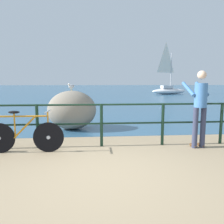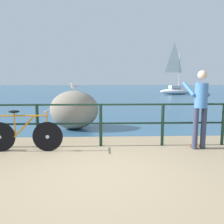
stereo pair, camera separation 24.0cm
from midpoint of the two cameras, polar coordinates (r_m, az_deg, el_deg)
The scene contains 8 objects.
ground_plane at distance 23.64m, azimuth -4.55°, elevation 3.94°, with size 120.00×120.00×0.10m, color #937F60.
sea_surface at distance 51.13m, azimuth -4.65°, elevation 6.06°, with size 120.00×90.00×0.01m, color #2D5675.
promenade_railing at distance 5.27m, azimuth -4.02°, elevation -1.98°, with size 8.96×0.07×1.02m.
bicycle at distance 5.24m, azimuth -22.77°, elevation -5.45°, with size 1.70×0.48×0.92m.
person_at_railing at distance 5.46m, azimuth 20.34°, elevation 1.60°, with size 0.50×0.66×1.78m.
breakwater_boulder_main at distance 7.33m, azimuth -11.12°, elevation 0.50°, with size 1.56×1.27×1.25m.
seagull at distance 7.36m, azimuth -11.30°, elevation 6.48°, with size 0.23×0.33×0.23m.
sailboat at distance 27.90m, azimuth 14.00°, elevation 5.88°, with size 4.57×2.13×6.16m.
Camera 1 is at (-0.18, -3.58, 1.54)m, focal length 35.77 mm.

